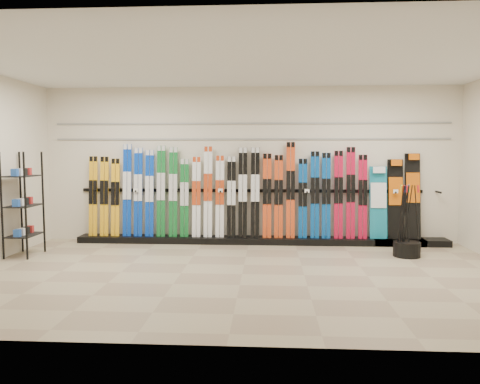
{
  "coord_description": "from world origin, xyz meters",
  "views": [
    {
      "loc": [
        0.37,
        -6.58,
        1.76
      ],
      "look_at": [
        -0.09,
        1.0,
        1.1
      ],
      "focal_mm": 35.0,
      "sensor_mm": 36.0,
      "label": 1
    }
  ],
  "objects": [
    {
      "name": "skis",
      "position": [
        -0.44,
        2.3,
        0.94
      ],
      "size": [
        5.36,
        0.18,
        1.82
      ],
      "color": "gold",
      "rests_on": "ski_rack_base"
    },
    {
      "name": "slatwall_rail_1",
      "position": [
        0.0,
        2.48,
        2.3
      ],
      "size": [
        7.6,
        0.02,
        0.03
      ],
      "primitive_type": "cube",
      "color": "gray",
      "rests_on": "back_wall"
    },
    {
      "name": "pole_bin",
      "position": [
        2.7,
        1.3,
        0.12
      ],
      "size": [
        0.44,
        0.44,
        0.25
      ],
      "primitive_type": "cylinder",
      "color": "black",
      "rests_on": "floor"
    },
    {
      "name": "accessory_rack",
      "position": [
        -3.75,
        1.0,
        0.88
      ],
      "size": [
        0.4,
        0.6,
        1.76
      ],
      "primitive_type": "cube",
      "color": "black",
      "rests_on": "floor"
    },
    {
      "name": "ski_poles",
      "position": [
        2.67,
        1.34,
        0.61
      ],
      "size": [
        0.39,
        0.27,
        1.18
      ],
      "color": "black",
      "rests_on": "pole_bin"
    },
    {
      "name": "back_wall",
      "position": [
        0.0,
        2.5,
        1.5
      ],
      "size": [
        8.0,
        0.0,
        8.0
      ],
      "primitive_type": "plane",
      "rotation": [
        1.57,
        0.0,
        0.0
      ],
      "color": "beige",
      "rests_on": "floor"
    },
    {
      "name": "ceiling",
      "position": [
        0.0,
        0.0,
        3.0
      ],
      "size": [
        8.0,
        8.0,
        0.0
      ],
      "primitive_type": "plane",
      "rotation": [
        3.14,
        0.0,
        0.0
      ],
      "color": "silver",
      "rests_on": "back_wall"
    },
    {
      "name": "snowboards",
      "position": [
        2.77,
        2.35,
        0.86
      ],
      "size": [
        0.94,
        0.25,
        1.61
      ],
      "color": "#14728C",
      "rests_on": "ski_rack_base"
    },
    {
      "name": "ski_rack_base",
      "position": [
        0.22,
        2.28,
        0.06
      ],
      "size": [
        8.0,
        0.4,
        0.12
      ],
      "primitive_type": "cube",
      "color": "black",
      "rests_on": "floor"
    },
    {
      "name": "floor",
      "position": [
        0.0,
        0.0,
        0.0
      ],
      "size": [
        8.0,
        8.0,
        0.0
      ],
      "primitive_type": "plane",
      "color": "gray",
      "rests_on": "ground"
    },
    {
      "name": "slatwall_rail_0",
      "position": [
        0.0,
        2.48,
        2.0
      ],
      "size": [
        7.6,
        0.02,
        0.03
      ],
      "primitive_type": "cube",
      "color": "gray",
      "rests_on": "back_wall"
    }
  ]
}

